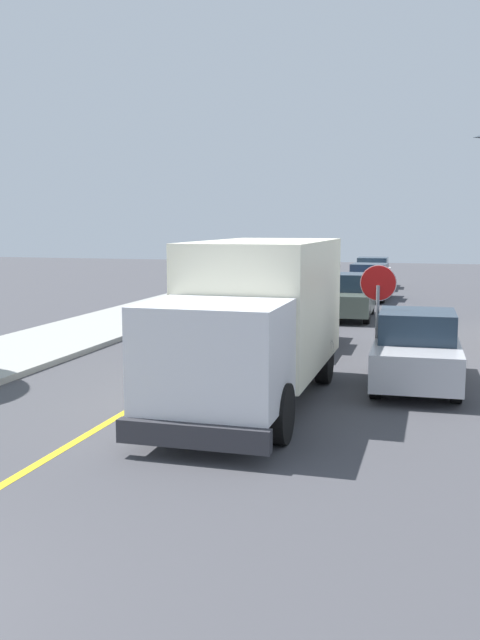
{
  "coord_description": "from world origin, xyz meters",
  "views": [
    {
      "loc": [
        5.69,
        -4.31,
        3.56
      ],
      "look_at": [
        1.36,
        10.71,
        1.4
      ],
      "focal_mm": 39.54,
      "sensor_mm": 36.0,
      "label": 1
    }
  ],
  "objects_px": {
    "box_truck": "(257,314)",
    "parked_car_mid": "(348,297)",
    "parked_van_across": "(416,350)",
    "parked_car_near": "(295,320)",
    "parked_car_far": "(369,283)",
    "stop_sign": "(378,301)",
    "parked_car_furthest": "(372,273)"
  },
  "relations": [
    {
      "from": "parked_car_near",
      "to": "parked_car_mid",
      "type": "relative_size",
      "value": 0.99
    },
    {
      "from": "parked_car_near",
      "to": "parked_car_far",
      "type": "height_order",
      "value": "same"
    },
    {
      "from": "parked_car_near",
      "to": "stop_sign",
      "type": "bearing_deg",
      "value": -56.33
    },
    {
      "from": "box_truck",
      "to": "parked_car_furthest",
      "type": "height_order",
      "value": "box_truck"
    },
    {
      "from": "parked_car_far",
      "to": "parked_van_across",
      "type": "relative_size",
      "value": 1.0
    },
    {
      "from": "box_truck",
      "to": "parked_van_across",
      "type": "xyz_separation_m",
      "value": [
        3.02,
        2.3,
        -0.97
      ]
    },
    {
      "from": "box_truck",
      "to": "parked_car_near",
      "type": "xyz_separation_m",
      "value": [
        -0.53,
        6.3,
        -0.97
      ]
    },
    {
      "from": "parked_car_mid",
      "to": "stop_sign",
      "type": "relative_size",
      "value": 1.69
    },
    {
      "from": "parked_car_furthest",
      "to": "parked_car_mid",
      "type": "bearing_deg",
      "value": -88.45
    },
    {
      "from": "parked_car_furthest",
      "to": "parked_car_far",
      "type": "bearing_deg",
      "value": -86.02
    },
    {
      "from": "parked_car_near",
      "to": "parked_van_across",
      "type": "xyz_separation_m",
      "value": [
        3.55,
        -4.0,
        0.0
      ]
    },
    {
      "from": "box_truck",
      "to": "parked_van_across",
      "type": "height_order",
      "value": "box_truck"
    },
    {
      "from": "parked_car_near",
      "to": "parked_car_furthest",
      "type": "bearing_deg",
      "value": 89.1
    },
    {
      "from": "parked_car_near",
      "to": "stop_sign",
      "type": "distance_m",
      "value": 4.96
    },
    {
      "from": "box_truck",
      "to": "parked_car_far",
      "type": "distance_m",
      "value": 19.82
    },
    {
      "from": "parked_car_mid",
      "to": "box_truck",
      "type": "bearing_deg",
      "value": -90.59
    },
    {
      "from": "parked_car_near",
      "to": "parked_van_across",
      "type": "bearing_deg",
      "value": -48.45
    },
    {
      "from": "box_truck",
      "to": "stop_sign",
      "type": "distance_m",
      "value": 3.13
    },
    {
      "from": "box_truck",
      "to": "parked_car_furthest",
      "type": "xyz_separation_m",
      "value": [
        -0.22,
        25.99,
        -0.97
      ]
    },
    {
      "from": "parked_car_furthest",
      "to": "parked_van_across",
      "type": "height_order",
      "value": "same"
    },
    {
      "from": "parked_car_near",
      "to": "parked_van_across",
      "type": "distance_m",
      "value": 5.35
    },
    {
      "from": "parked_car_near",
      "to": "parked_car_furthest",
      "type": "distance_m",
      "value": 19.69
    },
    {
      "from": "parked_van_across",
      "to": "stop_sign",
      "type": "relative_size",
      "value": 1.68
    },
    {
      "from": "stop_sign",
      "to": "parked_car_mid",
      "type": "bearing_deg",
      "value": 100.66
    },
    {
      "from": "parked_car_mid",
      "to": "parked_car_furthest",
      "type": "bearing_deg",
      "value": 91.55
    },
    {
      "from": "parked_car_mid",
      "to": "stop_sign",
      "type": "distance_m",
      "value": 11.0
    },
    {
      "from": "parked_car_mid",
      "to": "parked_car_far",
      "type": "distance_m",
      "value": 6.77
    },
    {
      "from": "parked_car_mid",
      "to": "parked_car_near",
      "type": "bearing_deg",
      "value": -95.6
    },
    {
      "from": "parked_car_furthest",
      "to": "stop_sign",
      "type": "relative_size",
      "value": 1.67
    },
    {
      "from": "parked_car_mid",
      "to": "stop_sign",
      "type": "bearing_deg",
      "value": -79.34
    },
    {
      "from": "box_truck",
      "to": "stop_sign",
      "type": "height_order",
      "value": "box_truck"
    },
    {
      "from": "box_truck",
      "to": "parked_car_mid",
      "type": "relative_size",
      "value": 1.61
    }
  ]
}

